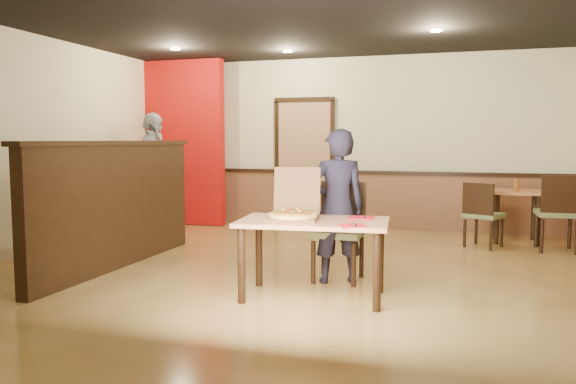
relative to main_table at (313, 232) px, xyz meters
name	(u,v)px	position (x,y,z in m)	size (l,w,h in m)	color
floor	(290,275)	(-0.45, 0.76, -0.62)	(7.00, 7.00, 0.00)	tan
ceiling	(290,9)	(-0.45, 0.76, 2.18)	(7.00, 7.00, 0.00)	black
wall_back	(352,143)	(-0.45, 4.26, 0.78)	(7.00, 7.00, 0.00)	beige
wall_left	(20,144)	(-3.95, 0.76, 0.78)	(7.00, 7.00, 0.00)	beige
wainscot_back	(351,200)	(-0.45, 4.23, -0.17)	(7.00, 0.04, 0.90)	brown
chair_rail_back	(351,172)	(-0.45, 4.21, 0.30)	(7.00, 0.06, 0.06)	black
back_door	(304,164)	(-1.25, 4.22, 0.43)	(0.90, 0.06, 2.10)	tan
booth_partition	(117,203)	(-2.45, 0.56, 0.12)	(0.20, 3.10, 1.44)	black
red_accent_panel	(180,143)	(-3.35, 3.76, 0.78)	(1.60, 0.20, 2.78)	#AF0F0C
spot_a	(175,49)	(-2.75, 2.56, 2.16)	(0.14, 0.14, 0.02)	#FFF4B2
spot_b	(288,51)	(-1.25, 3.26, 2.16)	(0.14, 0.14, 0.02)	#FFF4B2
spot_c	(436,30)	(0.95, 2.26, 2.16)	(0.14, 0.14, 0.02)	#FFF4B2
main_table	(313,232)	(0.00, 0.00, 0.00)	(1.42, 0.90, 0.73)	tan
diner_chair	(340,226)	(0.09, 0.77, -0.06)	(0.51, 0.51, 1.02)	#607242
side_chair_left	(482,212)	(1.57, 2.99, -0.13)	(0.58, 0.58, 0.89)	#607242
side_chair_right	(558,210)	(2.50, 2.97, -0.07)	(0.52, 0.52, 1.01)	#607242
side_table	(516,203)	(2.05, 3.59, -0.05)	(0.70, 0.70, 0.74)	tan
diner	(337,206)	(0.09, 0.61, 0.17)	(0.57, 0.38, 1.57)	black
passerby	(153,173)	(-3.33, 2.84, 0.32)	(1.10, 0.46, 1.88)	#92939A
pizza_box	(294,213)	(-0.18, -0.02, 0.17)	(0.52, 0.58, 0.47)	brown
pizza	(293,215)	(-0.17, -0.07, 0.16)	(0.44, 0.44, 0.03)	#FAC45A
napkin_near	(352,225)	(0.40, -0.24, 0.11)	(0.28, 0.28, 0.01)	red
napkin_far	(361,218)	(0.40, 0.26, 0.11)	(0.26, 0.26, 0.01)	red
condiment	(516,185)	(2.03, 3.47, 0.21)	(0.07, 0.07, 0.17)	#904F1A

